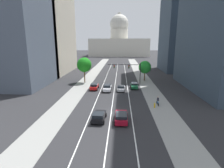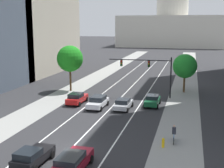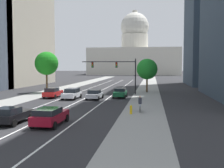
{
  "view_description": "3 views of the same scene",
  "coord_description": "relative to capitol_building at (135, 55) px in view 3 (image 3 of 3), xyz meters",
  "views": [
    {
      "loc": [
        1.54,
        -29.16,
        11.92
      ],
      "look_at": [
        -0.73,
        17.94,
        0.86
      ],
      "focal_mm": 28.76,
      "sensor_mm": 36.0,
      "label": 1
    },
    {
      "loc": [
        10.03,
        -24.12,
        10.99
      ],
      "look_at": [
        -1.23,
        19.76,
        2.17
      ],
      "focal_mm": 49.86,
      "sensor_mm": 36.0,
      "label": 2
    },
    {
      "loc": [
        10.03,
        -25.03,
        4.9
      ],
      "look_at": [
        2.72,
        24.79,
        1.57
      ],
      "focal_mm": 44.0,
      "sensor_mm": 36.0,
      "label": 3
    }
  ],
  "objects": [
    {
      "name": "ground_plane",
      "position": [
        0.0,
        -92.39,
        -11.11
      ],
      "size": [
        400.0,
        400.0,
        0.0
      ],
      "primitive_type": "plane",
      "color": "#2B2B2D"
    },
    {
      "name": "car_black",
      "position": [
        -1.73,
        -135.88,
        -10.36
      ],
      "size": [
        2.14,
        4.15,
        1.46
      ],
      "rotation": [
        0.0,
        0.0,
        1.53
      ],
      "color": "black",
      "rests_on": "ground"
    },
    {
      "name": "car_silver",
      "position": [
        1.72,
        -118.2,
        -10.38
      ],
      "size": [
        2.06,
        4.27,
        1.41
      ],
      "rotation": [
        0.0,
        0.0,
        1.54
      ],
      "color": "#B2B5BA",
      "rests_on": "ground"
    },
    {
      "name": "street_tree_far_right",
      "position": [
        9.08,
        -105.78,
        -6.82
      ],
      "size": [
        3.88,
        3.88,
        6.24
      ],
      "color": "#51381E",
      "rests_on": "ground"
    },
    {
      "name": "lane_stripe_right",
      "position": [
        3.45,
        -107.39,
        -11.1
      ],
      "size": [
        0.16,
        90.0,
        0.01
      ],
      "primitive_type": "cube",
      "color": "white",
      "rests_on": "ground"
    },
    {
      "name": "fire_hydrant",
      "position": [
        7.93,
        -129.76,
        -10.65
      ],
      "size": [
        0.26,
        0.35,
        0.91
      ],
      "color": "yellow",
      "rests_on": "ground"
    },
    {
      "name": "sidewalk_right",
      "position": [
        9.16,
        -97.39,
        -11.11
      ],
      "size": [
        4.51,
        130.0,
        0.01
      ],
      "primitive_type": "cube",
      "color": "gray",
      "rests_on": "ground"
    },
    {
      "name": "car_crimson",
      "position": [
        1.72,
        -136.06,
        -10.33
      ],
      "size": [
        2.05,
        4.51,
        1.48
      ],
      "rotation": [
        0.0,
        0.0,
        1.57
      ],
      "color": "maroon",
      "rests_on": "ground"
    },
    {
      "name": "street_tree_near_left",
      "position": [
        -9.2,
        -109.21,
        -5.76
      ],
      "size": [
        4.3,
        4.3,
        7.52
      ],
      "color": "#51381E",
      "rests_on": "ground"
    },
    {
      "name": "lane_stripe_center",
      "position": [
        0.0,
        -107.39,
        -11.1
      ],
      "size": [
        0.16,
        90.0,
        0.01
      ],
      "primitive_type": "cube",
      "color": "white",
      "rests_on": "ground"
    },
    {
      "name": "capitol_building",
      "position": [
        0.0,
        0.0,
        0.0
      ],
      "size": [
        49.95,
        28.37,
        36.24
      ],
      "color": "beige",
      "rests_on": "ground"
    },
    {
      "name": "cyclist",
      "position": [
        8.78,
        -128.3,
        -10.26
      ],
      "size": [
        0.37,
        1.7,
        1.72
      ],
      "rotation": [
        0.0,
        0.0,
        1.62
      ],
      "color": "black",
      "rests_on": "ground"
    },
    {
      "name": "car_green",
      "position": [
        5.17,
        -115.48,
        -10.35
      ],
      "size": [
        1.97,
        4.17,
        1.47
      ],
      "rotation": [
        0.0,
        0.0,
        1.56
      ],
      "color": "#14512D",
      "rests_on": "ground"
    },
    {
      "name": "car_red",
      "position": [
        -5.18,
        -116.98,
        -10.32
      ],
      "size": [
        2.03,
        4.43,
        1.55
      ],
      "rotation": [
        0.0,
        0.0,
        1.56
      ],
      "color": "red",
      "rests_on": "ground"
    },
    {
      "name": "car_white",
      "position": [
        -1.72,
        -118.25,
        -10.3
      ],
      "size": [
        2.09,
        4.6,
        1.57
      ],
      "rotation": [
        0.0,
        0.0,
        1.56
      ],
      "color": "silver",
      "rests_on": "ground"
    },
    {
      "name": "lane_stripe_left",
      "position": [
        -3.45,
        -107.39,
        -11.1
      ],
      "size": [
        0.16,
        90.0,
        0.01
      ],
      "primitive_type": "cube",
      "color": "white",
      "rests_on": "ground"
    },
    {
      "name": "sidewalk_left",
      "position": [
        -9.16,
        -97.39,
        -11.11
      ],
      "size": [
        4.51,
        130.0,
        0.01
      ],
      "primitive_type": "cube",
      "color": "gray",
      "rests_on": "ground"
    },
    {
      "name": "traffic_signal_mast",
      "position": [
        4.04,
        -110.44,
        -6.65
      ],
      "size": [
        9.48,
        0.39,
        6.14
      ],
      "color": "black",
      "rests_on": "ground"
    }
  ]
}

